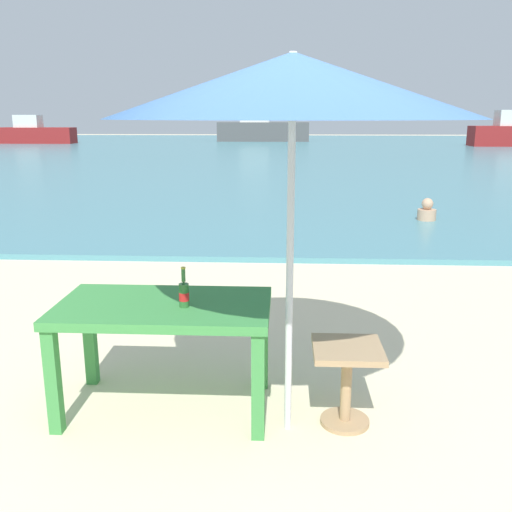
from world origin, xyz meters
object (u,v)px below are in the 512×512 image
Objects in this scene: beer_bottle_amber at (184,293)px; boat_fishing_trawler at (35,133)px; boat_barge at (262,129)px; side_table_wood at (347,374)px; picnic_table_green at (164,319)px; patio_umbrella at (293,86)px; swimmer_person at (427,212)px.

boat_fishing_trawler is (-16.98, 36.02, -0.07)m from beer_bottle_amber.
side_table_wood is at bearing -86.89° from boat_barge.
side_table_wood is (1.20, -0.14, -0.30)m from picnic_table_green.
boat_fishing_trawler is at bearing 115.24° from beer_bottle_amber.
boat_fishing_trawler is at bearing -164.93° from boat_barge.
swimmer_person is at bearing 69.98° from patio_umbrella.
picnic_table_green is 0.61× the size of patio_umbrella.
boat_fishing_trawler is 0.78× the size of boat_barge.
beer_bottle_amber is 40.30m from boat_barge.
swimmer_person is 0.06× the size of boat_barge.
boat_fishing_trawler reaches higher than beer_bottle_amber.
picnic_table_green reaches higher than side_table_wood.
boat_fishing_trawler is at bearing 116.01° from patio_umbrella.
swimmer_person is at bearing -55.10° from boat_fishing_trawler.
boat_fishing_trawler reaches higher than picnic_table_green.
picnic_table_green is 7.73m from swimmer_person.
beer_bottle_amber is 7.74m from swimmer_person.
patio_umbrella is 1.81m from side_table_wood.
patio_umbrella is 7.83m from swimmer_person.
beer_bottle_amber is 0.12× the size of patio_umbrella.
picnic_table_green is 39.70m from boat_fishing_trawler.
swimmer_person is at bearing -82.44° from boat_barge.
beer_bottle_amber is at bearing -88.37° from boat_barge.
beer_bottle_amber reaches higher than picnic_table_green.
side_table_wood is 0.10× the size of boat_fishing_trawler.
boat_barge is (-1.82, 40.44, -1.13)m from patio_umbrella.
patio_umbrella is at bearing -87.42° from boat_barge.
picnic_table_green is at bearing 173.21° from side_table_wood.
boat_barge is (-4.42, 33.30, 0.74)m from swimmer_person.
boat_barge is at bearing 15.07° from boat_fishing_trawler.
boat_barge is (-1.00, 40.22, 0.33)m from picnic_table_green.
side_table_wood is (1.05, -0.08, -0.50)m from beer_bottle_amber.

